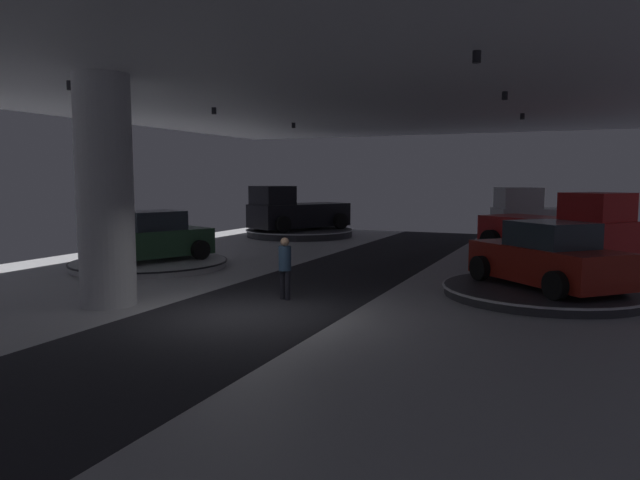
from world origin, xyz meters
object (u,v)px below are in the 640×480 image
visitor_walking_near (285,264)px  column_left (105,192)px  display_platform_mid_left (150,263)px  display_platform_mid_right (545,291)px  pickup_truck_deep_right (548,217)px  display_car_mid_left (150,238)px  display_platform_deep_right (554,241)px  pickup_truck_far_right (561,230)px  pickup_truck_deep_left (295,212)px  display_platform_far_right (552,259)px  display_platform_deep_left (300,232)px  display_car_mid_right (547,258)px

visitor_walking_near → column_left: bearing=-148.1°
display_platform_mid_left → display_platform_mid_right: bearing=0.2°
pickup_truck_deep_right → display_platform_mid_right: 12.62m
display_platform_mid_left → display_car_mid_left: (0.01, 0.03, 0.87)m
visitor_walking_near → display_platform_deep_right: bearing=69.8°
pickup_truck_far_right → display_platform_mid_left: pickup_truck_far_right is taller
pickup_truck_deep_left → display_platform_far_right: bearing=-21.8°
display_platform_mid_right → pickup_truck_deep_right: bearing=92.4°
pickup_truck_deep_left → pickup_truck_deep_right: (12.39, 0.91, -0.03)m
display_platform_deep_left → display_car_mid_right: display_car_mid_right is taller
display_car_mid_right → visitor_walking_near: 6.79m
pickup_truck_deep_left → display_platform_deep_right: (12.69, 1.03, -1.12)m
column_left → pickup_truck_far_right: bearing=49.8°
display_platform_deep_left → display_platform_mid_right: size_ratio=1.08×
display_platform_deep_right → visitor_walking_near: (-5.81, -15.77, 0.71)m
display_platform_deep_left → visitor_walking_near: (6.72, -15.02, 0.70)m
pickup_truck_deep_left → pickup_truck_deep_right: bearing=4.2°
pickup_truck_deep_right → display_car_mid_left: bearing=-134.3°
display_platform_deep_right → visitor_walking_near: bearing=-110.2°
column_left → display_platform_mid_right: 11.36m
display_platform_deep_right → display_platform_mid_right: 12.69m
column_left → pickup_truck_deep_left: size_ratio=0.97×
display_platform_far_right → pickup_truck_deep_right: 6.17m
pickup_truck_far_right → visitor_walking_near: (-6.22, -9.41, -0.32)m
display_car_mid_right → display_platform_far_right: bearing=90.8°
pickup_truck_deep_right → display_platform_mid_left: bearing=-134.3°
display_platform_deep_left → display_car_mid_left: (-0.05, -11.95, 0.79)m
display_platform_deep_left → display_car_mid_right: bearing=-43.1°
display_platform_mid_left → display_platform_mid_right: 12.82m
display_platform_deep_right → display_car_mid_left: (-12.59, -12.70, 0.81)m
display_platform_deep_left → display_car_mid_right: size_ratio=1.34×
display_platform_mid_right → column_left: bearing=-151.0°
column_left → display_platform_far_right: size_ratio=0.97×
display_platform_far_right → display_platform_mid_right: (0.07, -6.51, -0.02)m
pickup_truck_deep_left → pickup_truck_deep_right: 12.42m
pickup_truck_deep_left → display_platform_far_right: (12.84, -5.14, -1.15)m
display_car_mid_right → pickup_truck_deep_right: bearing=92.4°
column_left → pickup_truck_deep_left: bearing=100.7°
pickup_truck_far_right → display_platform_deep_right: size_ratio=0.97×
display_platform_far_right → visitor_walking_near: (-5.96, -9.60, 0.74)m
display_car_mid_left → pickup_truck_deep_left: bearing=90.5°
pickup_truck_far_right → visitor_walking_near: size_ratio=3.48×
pickup_truck_deep_right → display_platform_mid_left: pickup_truck_deep_right is taller
pickup_truck_deep_right → display_platform_deep_right: bearing=22.9°
display_platform_deep_right → display_platform_mid_left: size_ratio=1.06×
display_platform_far_right → pickup_truck_far_right: 1.11m
display_platform_far_right → display_car_mid_right: 6.59m
display_car_mid_left → visitor_walking_near: bearing=-24.4°
display_platform_deep_left → display_car_mid_left: display_car_mid_left is taller
display_platform_far_right → display_platform_deep_right: bearing=91.4°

